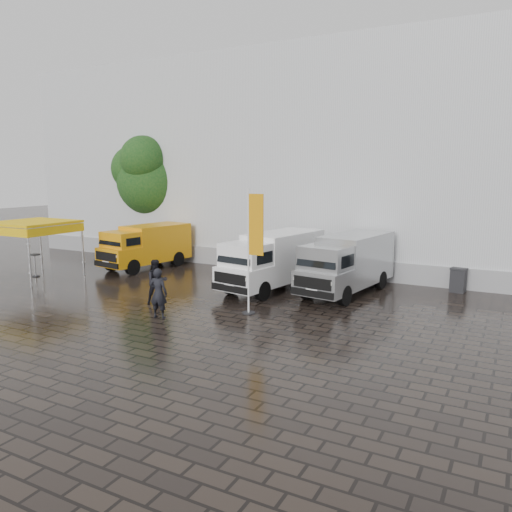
{
  "coord_description": "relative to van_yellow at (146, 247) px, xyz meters",
  "views": [
    {
      "loc": [
        9.68,
        -16.36,
        5.33
      ],
      "look_at": [
        -0.18,
        2.2,
        1.81
      ],
      "focal_mm": 35.0,
      "sensor_mm": 36.0,
      "label": 1
    }
  ],
  "objects": [
    {
      "name": "van_silver",
      "position": [
        11.81,
        -0.44,
        0.09
      ],
      "size": [
        2.86,
        6.2,
        2.59
      ],
      "primitive_type": null,
      "rotation": [
        0.0,
        0.0,
        -0.15
      ],
      "color": "#A8ABAD",
      "rests_on": "ground"
    },
    {
      "name": "hall_plinth",
      "position": [
        10.76,
        2.81,
        -0.71
      ],
      "size": [
        44.0,
        0.15,
        1.0
      ],
      "primitive_type": "cube",
      "color": "gray",
      "rests_on": "ground"
    },
    {
      "name": "van_white",
      "position": [
        8.54,
        -1.27,
        0.08
      ],
      "size": [
        2.96,
        6.2,
        2.58
      ],
      "primitive_type": null,
      "rotation": [
        0.0,
        0.0,
        -0.17
      ],
      "color": "white",
      "rests_on": "ground"
    },
    {
      "name": "person_front",
      "position": [
        6.86,
        -7.38,
        -0.27
      ],
      "size": [
        0.76,
        0.57,
        1.88
      ],
      "primitive_type": "imported",
      "rotation": [
        0.0,
        0.0,
        3.33
      ],
      "color": "black",
      "rests_on": "ground"
    },
    {
      "name": "canopy_tent",
      "position": [
        -3.29,
        -4.66,
        1.53
      ],
      "size": [
        3.43,
        3.43,
        2.91
      ],
      "color": "silver",
      "rests_on": "ground"
    },
    {
      "name": "person_tent",
      "position": [
        5.45,
        -5.74,
        -0.29
      ],
      "size": [
        1.07,
        1.12,
        1.83
      ],
      "primitive_type": "imported",
      "rotation": [
        0.0,
        0.0,
        0.99
      ],
      "color": "black",
      "rests_on": "ground"
    },
    {
      "name": "van_yellow",
      "position": [
        0.0,
        0.0,
        0.0
      ],
      "size": [
        2.85,
        5.49,
        2.41
      ],
      "primitive_type": null,
      "rotation": [
        0.0,
        0.0,
        -0.17
      ],
      "color": "orange",
      "rests_on": "ground"
    },
    {
      "name": "exhibition_hall",
      "position": [
        10.76,
        10.86,
        4.79
      ],
      "size": [
        44.0,
        16.0,
        12.0
      ],
      "primitive_type": "cube",
      "color": "silver",
      "rests_on": "ground"
    },
    {
      "name": "ground",
      "position": [
        8.76,
        -5.14,
        -1.21
      ],
      "size": [
        120.0,
        120.0,
        0.0
      ],
      "primitive_type": "plane",
      "color": "black",
      "rests_on": "ground"
    },
    {
      "name": "flagpole",
      "position": [
        9.68,
        -5.28,
        1.44
      ],
      "size": [
        0.88,
        0.5,
        4.76
      ],
      "color": "black",
      "rests_on": "ground"
    },
    {
      "name": "wheelie_bin",
      "position": [
        16.19,
        2.22,
        -0.65
      ],
      "size": [
        0.74,
        0.74,
        1.1
      ],
      "primitive_type": "cube",
      "rotation": [
        0.0,
        0.0,
        -0.12
      ],
      "color": "black",
      "rests_on": "ground"
    },
    {
      "name": "cocktail_table",
      "position": [
        -3.6,
        -4.46,
        -0.62
      ],
      "size": [
        0.6,
        0.6,
        1.17
      ],
      "primitive_type": "cylinder",
      "color": "black",
      "rests_on": "ground"
    },
    {
      "name": "tree",
      "position": [
        -2.62,
        3.92,
        3.84
      ],
      "size": [
        4.38,
        4.38,
        7.87
      ],
      "color": "black",
      "rests_on": "ground"
    }
  ]
}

